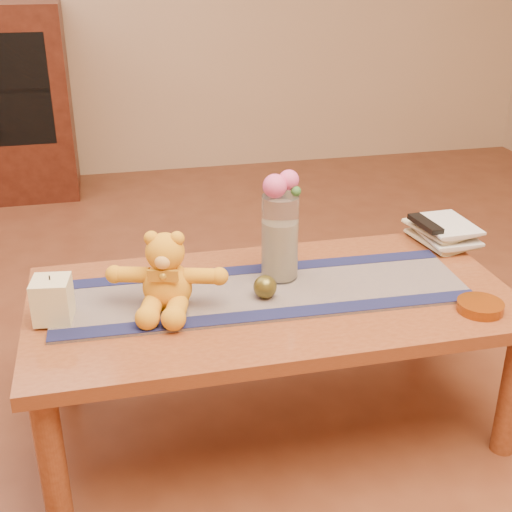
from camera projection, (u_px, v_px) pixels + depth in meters
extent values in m
plane|color=#5B2C1A|center=(271.00, 420.00, 2.17)|extent=(5.50, 5.50, 0.00)
cube|color=brown|center=(273.00, 301.00, 1.99)|extent=(1.40, 0.70, 0.04)
cylinder|color=brown|center=(52.00, 462.00, 1.69)|extent=(0.07, 0.07, 0.41)
cylinder|color=brown|center=(512.00, 392.00, 1.96)|extent=(0.07, 0.07, 0.41)
cylinder|color=brown|center=(59.00, 342.00, 2.21)|extent=(0.07, 0.07, 0.41)
cylinder|color=brown|center=(422.00, 300.00, 2.47)|extent=(0.07, 0.07, 0.41)
cube|color=#16183F|center=(263.00, 292.00, 1.99)|extent=(1.21, 0.39, 0.01)
cube|color=#161942|center=(273.00, 314.00, 1.86)|extent=(1.20, 0.10, 0.00)
cube|color=#161942|center=(253.00, 269.00, 2.12)|extent=(1.20, 0.10, 0.00)
cube|color=beige|center=(52.00, 300.00, 1.81)|extent=(0.11, 0.11, 0.12)
cylinder|color=black|center=(49.00, 278.00, 1.78)|extent=(0.00, 0.00, 0.01)
cylinder|color=silver|center=(280.00, 237.00, 2.02)|extent=(0.11, 0.11, 0.26)
cylinder|color=beige|center=(280.00, 249.00, 2.03)|extent=(0.09, 0.09, 0.18)
sphere|color=#DC4D8D|center=(275.00, 186.00, 1.93)|extent=(0.07, 0.07, 0.07)
sphere|color=#DC4D8D|center=(289.00, 180.00, 1.95)|extent=(0.06, 0.06, 0.06)
sphere|color=#4D5CA7|center=(281.00, 183.00, 1.98)|extent=(0.04, 0.04, 0.04)
sphere|color=#4D5CA7|center=(269.00, 188.00, 1.97)|extent=(0.04, 0.04, 0.04)
sphere|color=#33662D|center=(296.00, 191.00, 1.95)|extent=(0.03, 0.03, 0.03)
sphere|color=brown|center=(265.00, 287.00, 1.93)|extent=(0.09, 0.09, 0.07)
imported|color=beige|center=(421.00, 243.00, 2.30)|extent=(0.20, 0.24, 0.02)
imported|color=beige|center=(424.00, 238.00, 2.29)|extent=(0.16, 0.22, 0.02)
imported|color=beige|center=(421.00, 233.00, 2.28)|extent=(0.21, 0.25, 0.02)
imported|color=beige|center=(425.00, 227.00, 2.27)|extent=(0.17, 0.23, 0.02)
cube|color=black|center=(425.00, 224.00, 2.26)|extent=(0.06, 0.16, 0.02)
cylinder|color=#BF5914|center=(480.00, 306.00, 1.89)|extent=(0.13, 0.13, 0.03)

